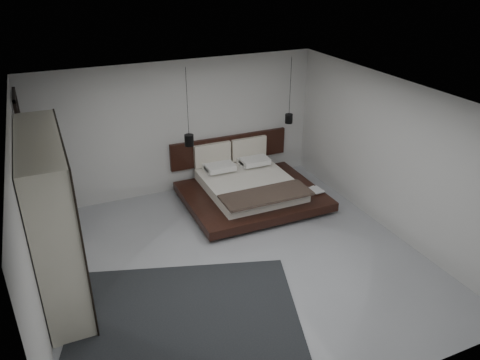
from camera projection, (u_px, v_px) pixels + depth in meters
name	position (u px, v px, depth m)	size (l,w,h in m)	color
floor	(237.00, 261.00, 7.87)	(6.00, 6.00, 0.00)	#97999F
ceiling	(237.00, 99.00, 6.65)	(6.00, 6.00, 0.00)	white
wall_back	(180.00, 128.00, 9.73)	(6.00, 6.00, 0.00)	#BABAB7
wall_front	(353.00, 307.00, 4.79)	(6.00, 6.00, 0.00)	#BABAB7
wall_left	(29.00, 228.00, 6.17)	(6.00, 6.00, 0.00)	#BABAB7
wall_right	(391.00, 157.00, 8.35)	(6.00, 6.00, 0.00)	#BABAB7
lattice_screen	(29.00, 165.00, 8.25)	(0.05, 0.90, 2.60)	black
bed	(249.00, 188.00, 9.72)	(2.72, 2.37, 1.07)	black
book_lower	(311.00, 191.00, 9.60)	(0.22, 0.30, 0.03)	#99724C
book_upper	(311.00, 191.00, 9.56)	(0.23, 0.31, 0.02)	#99724C
pendant_left	(189.00, 140.00, 9.19)	(0.18, 0.18, 1.55)	black
pendant_right	(289.00, 118.00, 9.94)	(0.16, 0.16, 1.39)	black
wardrobe	(53.00, 219.00, 6.72)	(0.60, 2.53, 2.48)	beige
rug	(185.00, 314.00, 6.71)	(3.21, 2.29, 0.01)	black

